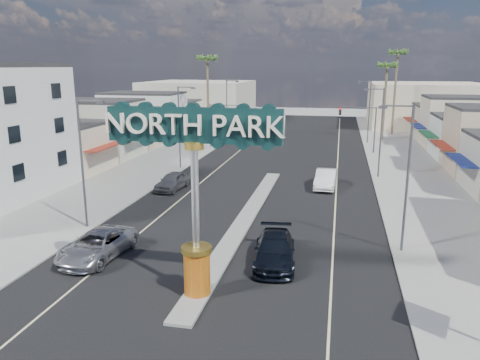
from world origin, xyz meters
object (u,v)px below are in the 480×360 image
at_px(streetlight_r_mid, 380,128).
at_px(car_parked_right, 326,179).
at_px(gateway_sign, 195,180).
at_px(traffic_signal_right, 361,120).
at_px(palm_right_mid, 387,69).
at_px(streetlight_l_mid, 181,123).
at_px(streetlight_r_far, 368,109).
at_px(streetlight_r_near, 405,172).
at_px(car_parked_left, 173,181).
at_px(suv_right, 275,250).
at_px(suv_left, 98,245).
at_px(traffic_signal_left, 223,117).
at_px(palm_left_far, 207,63).
at_px(streetlight_l_far, 228,106).
at_px(palm_right_far, 398,58).
at_px(streetlight_l_near, 84,157).

relative_size(streetlight_r_mid, car_parked_right, 1.73).
relative_size(gateway_sign, traffic_signal_right, 1.53).
xyz_separation_m(gateway_sign, palm_right_mid, (13.00, 54.02, 4.67)).
distance_m(streetlight_l_mid, streetlight_r_far, 30.32).
relative_size(streetlight_r_near, car_parked_left, 1.90).
bearing_deg(suv_right, traffic_signal_right, 74.61).
height_order(gateway_sign, suv_left, gateway_sign).
height_order(traffic_signal_left, streetlight_r_near, streetlight_r_near).
bearing_deg(palm_left_far, car_parked_right, -53.68).
height_order(palm_left_far, palm_right_mid, palm_left_far).
height_order(streetlight_l_mid, car_parked_right, streetlight_l_mid).
relative_size(suv_left, car_parked_right, 1.12).
height_order(streetlight_l_mid, streetlight_r_mid, same).
height_order(streetlight_l_mid, suv_left, streetlight_l_mid).
xyz_separation_m(streetlight_l_far, palm_right_far, (25.43, 10.00, 7.32)).
relative_size(streetlight_r_near, palm_right_mid, 0.74).
relative_size(traffic_signal_right, streetlight_l_far, 0.67).
xyz_separation_m(streetlight_l_mid, streetlight_r_far, (20.87, 22.00, 0.00)).
height_order(streetlight_l_far, palm_right_far, palm_right_far).
relative_size(palm_left_far, palm_right_far, 0.93).
bearing_deg(traffic_signal_right, palm_left_far, 164.85).
distance_m(streetlight_r_near, streetlight_r_far, 42.00).
bearing_deg(streetlight_l_far, palm_right_mid, 9.69).
bearing_deg(streetlight_l_mid, streetlight_r_far, 46.52).
distance_m(streetlight_l_mid, car_parked_right, 17.27).
xyz_separation_m(streetlight_l_far, palm_right_mid, (23.43, 4.00, 5.54)).
relative_size(suv_left, car_parked_left, 1.22).
bearing_deg(car_parked_right, palm_right_far, 78.41).
bearing_deg(traffic_signal_right, streetlight_l_mid, -144.50).
bearing_deg(palm_right_far, streetlight_l_far, -158.54).
xyz_separation_m(traffic_signal_left, streetlight_l_near, (-1.25, -33.99, 0.79)).
distance_m(gateway_sign, streetlight_r_far, 51.10).
bearing_deg(suv_left, streetlight_l_mid, 102.60).
bearing_deg(palm_left_far, car_parked_left, -80.68).
height_order(traffic_signal_right, suv_right, traffic_signal_right).
xyz_separation_m(streetlight_r_far, palm_left_far, (-23.43, -2.00, 6.43)).
bearing_deg(car_parked_right, streetlight_l_far, 123.14).
distance_m(traffic_signal_right, streetlight_l_far, 21.20).
height_order(streetlight_l_mid, palm_left_far, palm_left_far).
distance_m(palm_left_far, palm_right_mid, 26.70).
bearing_deg(car_parked_right, streetlight_r_far, 82.46).
distance_m(traffic_signal_right, streetlight_r_near, 34.03).
height_order(traffic_signal_right, palm_right_far, palm_right_far).
bearing_deg(streetlight_l_near, palm_right_far, 63.94).
bearing_deg(gateway_sign, streetlight_r_near, 37.55).
xyz_separation_m(streetlight_l_mid, car_parked_left, (2.16, -8.77, -4.26)).
bearing_deg(car_parked_right, traffic_signal_left, 130.22).
xyz_separation_m(streetlight_l_far, car_parked_right, (15.93, -27.17, -4.21)).
bearing_deg(suv_right, palm_right_far, 71.68).
bearing_deg(palm_left_far, palm_right_mid, 12.99).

